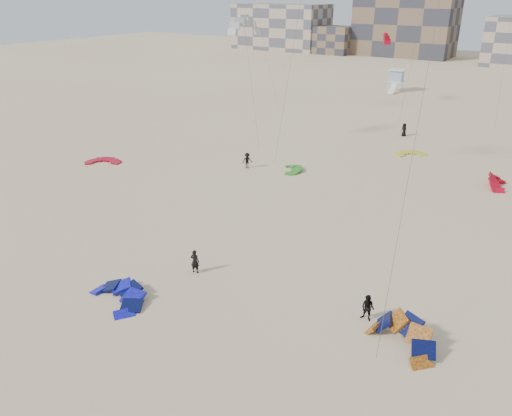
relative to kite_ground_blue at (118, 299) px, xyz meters
The scene contains 17 objects.
ground 2.86m from the kite_ground_blue, 43.53° to the left, with size 320.00×320.00×0.00m, color beige.
kite_ground_blue is the anchor object (origin of this frame).
kite_ground_orange 17.33m from the kite_ground_blue, 18.96° to the left, with size 4.22×3.42×2.55m, color orange, non-canonical shape.
kite_ground_red 28.88m from the kite_ground_blue, 141.28° to the left, with size 3.63×3.84×0.44m, color red, non-canonical shape.
kite_ground_green 27.83m from the kite_ground_blue, 96.65° to the left, with size 3.04×3.18×0.75m, color #429C22, non-canonical shape.
kite_ground_red_far 38.29m from the kite_ground_blue, 64.82° to the left, with size 3.59×2.96×2.22m, color red, non-canonical shape.
kite_ground_yellow 40.87m from the kite_ground_blue, 81.97° to the left, with size 3.31×3.48×0.41m, color #FFF731, non-canonical shape.
kitesurfer_main 5.71m from the kite_ground_blue, 69.87° to the left, with size 0.64×0.42×1.75m, color black.
kitesurfer_b 15.55m from the kite_ground_blue, 25.92° to the left, with size 0.82×0.64×1.68m, color black.
kitesurfer_c 26.72m from the kite_ground_blue, 106.81° to the left, with size 1.12×0.65×1.74m, color black.
kitesurfer_e 48.20m from the kite_ground_blue, 87.34° to the left, with size 0.85×0.56×1.75m, color black.
kite_fly_grey 37.92m from the kite_ground_blue, 111.58° to the left, with size 7.01×6.16×14.45m.
kite_fly_red 66.57m from the kite_ground_blue, 96.62° to the left, with size 8.87×7.17×11.03m.
lifeguard_tower_far 79.88m from the kite_ground_blue, 97.15° to the left, with size 3.26×5.83×4.14m.
condo_west_a 148.59m from the kite_ground_blue, 117.24° to the left, with size 30.00×15.00×14.00m, color tan.
condo_west_b 139.10m from the kite_ground_blue, 101.61° to the left, with size 28.00×14.00×18.00m, color brown.
condo_fill_left 138.58m from the kite_ground_blue, 110.24° to the left, with size 12.00×10.00×8.00m, color brown.
Camera 1 is at (20.08, -19.24, 18.02)m, focal length 35.00 mm.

